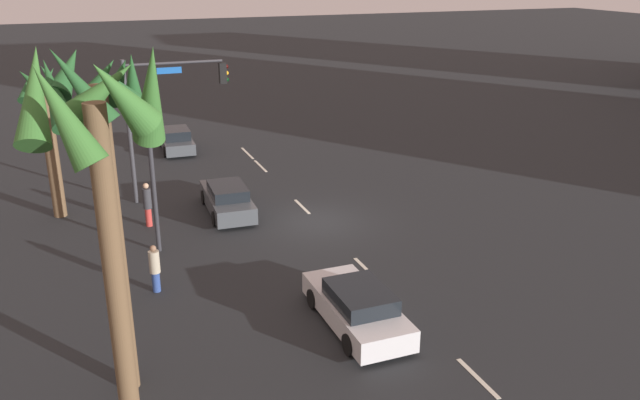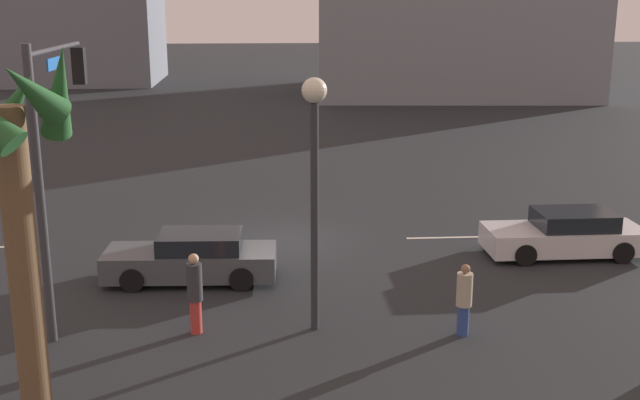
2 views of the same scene
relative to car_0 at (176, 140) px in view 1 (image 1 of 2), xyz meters
name	(u,v)px [view 1 (image 1 of 2)]	position (x,y,z in m)	size (l,w,h in m)	color
ground_plane	(317,221)	(-13.71, -3.76, -0.62)	(220.00, 220.00, 0.00)	#232628
lane_stripe_1	(478,378)	(-25.91, -3.76, -0.62)	(1.93, 0.14, 0.01)	silver
lane_stripe_2	(369,272)	(-19.01, -3.76, -0.62)	(2.54, 0.14, 0.01)	silver
lane_stripe_3	(302,207)	(-11.76, -3.76, -0.62)	(1.96, 0.14, 0.01)	silver
lane_stripe_4	(261,166)	(-4.93, -3.76, -0.62)	(2.33, 0.14, 0.01)	silver
lane_stripe_5	(247,153)	(-2.15, -3.76, -0.62)	(2.58, 0.14, 0.01)	silver
car_0	(176,140)	(0.00, 0.00, 0.00)	(4.32, 1.90, 1.36)	#474C51
car_1	(227,199)	(-11.25, -0.40, 0.01)	(4.69, 1.98, 1.35)	#474C51
car_2	(357,307)	(-22.20, -1.83, 0.01)	(4.69, 1.97, 1.35)	silver
traffic_signal	(162,106)	(-8.43, 1.76, 3.81)	(0.32, 4.77, 6.59)	#38383D
streetlamp	(150,148)	(-14.35, 3.07, 3.50)	(0.56, 0.56, 5.84)	#2D2D33
pedestrian_0	(155,267)	(-17.72, 3.63, 0.27)	(0.51, 0.51, 1.70)	#2D478C
pedestrian_1	(147,203)	(-11.62, 3.10, 0.39)	(0.50, 0.50, 1.92)	#BF3833
palm_tree_0	(104,182)	(-27.49, 5.25, 6.53)	(2.41, 2.54, 9.48)	brown
palm_tree_1	(102,144)	(-22.95, 5.05, 6.02)	(2.48, 2.48, 9.06)	brown
palm_tree_2	(47,116)	(-9.03, 6.57, 3.89)	(2.46, 2.22, 6.85)	brown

